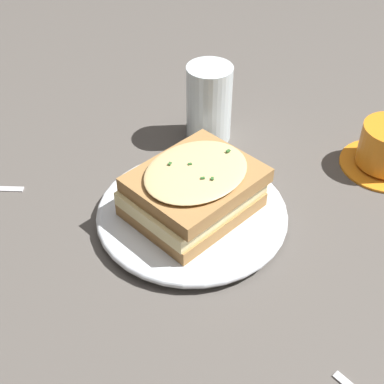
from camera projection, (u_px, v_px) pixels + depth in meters
The scene contains 4 objects.
ground_plane at pixel (182, 229), 0.65m from camera, with size 2.40×2.40×0.00m, color #514C47.
dinner_plate at pixel (192, 214), 0.66m from camera, with size 0.23×0.23×0.02m.
sandwich at pixel (194, 190), 0.63m from camera, with size 0.19×0.19×0.07m.
water_glass at pixel (209, 103), 0.76m from camera, with size 0.07×0.07×0.11m, color silver.
Camera 1 is at (-0.46, -0.05, 0.46)m, focal length 50.00 mm.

